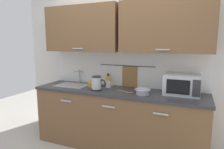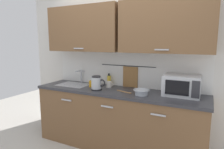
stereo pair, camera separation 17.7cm
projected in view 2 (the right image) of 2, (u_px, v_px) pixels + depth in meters
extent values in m
cube|color=brown|center=(117.00, 120.00, 2.95)|extent=(2.50, 0.60, 0.86)
cube|color=#B7B7BC|center=(66.00, 100.00, 2.93)|extent=(0.18, 0.02, 0.02)
cube|color=#B7B7BC|center=(107.00, 107.00, 2.62)|extent=(0.18, 0.02, 0.02)
cube|color=#B7B7BC|center=(158.00, 115.00, 2.32)|extent=(0.18, 0.02, 0.02)
cube|color=#333338|center=(117.00, 91.00, 2.88)|extent=(2.53, 0.63, 0.04)
cube|color=#9EA0A5|center=(74.00, 87.00, 3.25)|extent=(0.52, 0.38, 0.09)
cube|color=silver|center=(126.00, 64.00, 3.11)|extent=(3.70, 0.06, 2.50)
cube|color=silver|center=(125.00, 69.00, 3.09)|extent=(2.50, 0.01, 0.55)
cube|color=brown|center=(85.00, 29.00, 3.13)|extent=(1.23, 0.33, 0.70)
cube|color=#B7B7BC|center=(79.00, 48.00, 3.02)|extent=(0.18, 0.01, 0.02)
cube|color=brown|center=(165.00, 26.00, 2.57)|extent=(1.23, 0.33, 0.70)
cube|color=#B7B7BC|center=(162.00, 50.00, 2.46)|extent=(0.18, 0.01, 0.02)
cylinder|color=#333338|center=(127.00, 66.00, 3.05)|extent=(0.90, 0.01, 0.01)
cube|color=olive|center=(130.00, 78.00, 3.05)|extent=(0.24, 0.02, 0.34)
cylinder|color=#B2B5BA|center=(81.00, 76.00, 3.43)|extent=(0.03, 0.03, 0.22)
cylinder|color=#B2B5BA|center=(78.00, 71.00, 3.35)|extent=(0.02, 0.16, 0.02)
cube|color=#B2B5BA|center=(83.00, 71.00, 3.40)|extent=(0.07, 0.02, 0.01)
cube|color=silver|center=(182.00, 85.00, 2.56)|extent=(0.46, 0.34, 0.27)
cube|color=black|center=(177.00, 88.00, 2.42)|extent=(0.29, 0.01, 0.18)
cube|color=#2D2D33|center=(196.00, 90.00, 2.33)|extent=(0.09, 0.01, 0.21)
cylinder|color=black|center=(96.00, 89.00, 2.88)|extent=(0.16, 0.16, 0.02)
cylinder|color=#B2B7BC|center=(96.00, 83.00, 2.87)|extent=(0.15, 0.15, 0.17)
cylinder|color=#262628|center=(96.00, 77.00, 2.85)|extent=(0.13, 0.13, 0.02)
torus|color=black|center=(102.00, 83.00, 2.83)|extent=(0.11, 0.02, 0.11)
cylinder|color=yellow|center=(109.00, 81.00, 3.17)|extent=(0.06, 0.06, 0.16)
cylinder|color=black|center=(109.00, 75.00, 3.16)|extent=(0.03, 0.03, 0.04)
cylinder|color=orange|center=(92.00, 84.00, 3.09)|extent=(0.08, 0.08, 0.09)
torus|color=orange|center=(94.00, 84.00, 3.06)|extent=(0.06, 0.01, 0.06)
cylinder|color=#A5ADB7|center=(141.00, 92.00, 2.60)|extent=(0.17, 0.17, 0.07)
torus|color=#A5ADB7|center=(141.00, 90.00, 2.59)|extent=(0.21, 0.21, 0.01)
cylinder|color=silver|center=(109.00, 84.00, 3.04)|extent=(0.08, 0.08, 0.09)
torus|color=silver|center=(112.00, 85.00, 3.02)|extent=(0.06, 0.01, 0.06)
cube|color=#9E7042|center=(123.00, 91.00, 2.77)|extent=(0.21, 0.09, 0.01)
ellipsoid|color=#9E7042|center=(130.00, 93.00, 2.68)|extent=(0.07, 0.06, 0.01)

